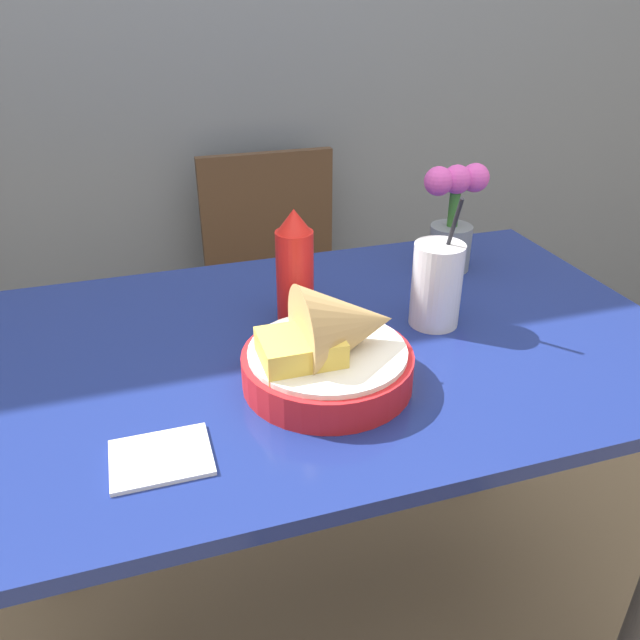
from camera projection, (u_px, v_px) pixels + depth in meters
name	position (u px, v px, depth m)	size (l,w,h in m)	color
ground_plane	(321.00, 632.00, 1.40)	(12.00, 12.00, 0.00)	#7A664C
dining_table	(322.00, 395.00, 1.09)	(1.19, 0.73, 0.76)	navy
chair_far_window	(277.00, 275.00, 1.87)	(0.40, 0.40, 0.85)	#473323
food_basket	(334.00, 349.00, 0.90)	(0.25, 0.25, 0.16)	red
ketchup_bottle	(295.00, 268.00, 1.06)	(0.06, 0.06, 0.20)	red
drink_cup	(436.00, 287.00, 1.06)	(0.09, 0.09, 0.23)	silver
flower_vase	(453.00, 218.00, 1.24)	(0.13, 0.08, 0.22)	gray
napkin	(161.00, 457.00, 0.78)	(0.12, 0.10, 0.01)	white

